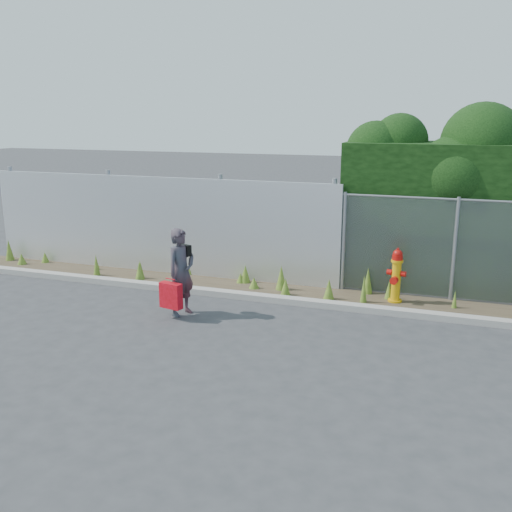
{
  "coord_description": "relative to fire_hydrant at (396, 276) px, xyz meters",
  "views": [
    {
      "loc": [
        2.99,
        -8.33,
        3.61
      ],
      "look_at": [
        -0.3,
        1.4,
        1.0
      ],
      "focal_mm": 40.0,
      "sensor_mm": 36.0,
      "label": 1
    }
  ],
  "objects": [
    {
      "name": "curb",
      "position": [
        -2.18,
        -0.71,
        -0.47
      ],
      "size": [
        16.0,
        0.22,
        0.12
      ],
      "primitive_type": "cube",
      "color": "gray",
      "rests_on": "ground"
    },
    {
      "name": "black_shoulder_bag",
      "position": [
        -3.63,
        -1.77,
        0.65
      ],
      "size": [
        0.27,
        0.11,
        0.2
      ],
      "rotation": [
        0.0,
        0.0,
        -0.34
      ],
      "color": "black"
    },
    {
      "name": "red_tote_bag",
      "position": [
        -3.7,
        -2.21,
        -0.09
      ],
      "size": [
        0.42,
        0.15,
        0.55
      ],
      "rotation": [
        0.0,
        0.0,
        -0.22
      ],
      "color": "#A9090C"
    },
    {
      "name": "corrugated_fence",
      "position": [
        -5.42,
        0.5,
        0.58
      ],
      "size": [
        8.5,
        0.21,
        2.3
      ],
      "color": "silver",
      "rests_on": "ground"
    },
    {
      "name": "ground",
      "position": [
        -2.18,
        -2.51,
        -0.53
      ],
      "size": [
        80.0,
        80.0,
        0.0
      ],
      "primitive_type": "plane",
      "color": "#343436",
      "rests_on": "ground"
    },
    {
      "name": "weed_strip",
      "position": [
        -2.17,
        -0.07,
        -0.39
      ],
      "size": [
        16.0,
        1.29,
        0.55
      ],
      "color": "#433626",
      "rests_on": "ground"
    },
    {
      "name": "fire_hydrant",
      "position": [
        0.0,
        0.0,
        0.0
      ],
      "size": [
        0.36,
        0.33,
        1.09
      ],
      "rotation": [
        0.0,
        0.0,
        -0.19
      ],
      "color": "#DCA00B",
      "rests_on": "ground"
    },
    {
      "name": "woman",
      "position": [
        -3.63,
        -1.91,
        0.27
      ],
      "size": [
        0.58,
        0.69,
        1.6
      ],
      "primitive_type": "imported",
      "rotation": [
        0.0,
        0.0,
        1.18
      ],
      "color": "#0E4F5A",
      "rests_on": "ground"
    }
  ]
}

